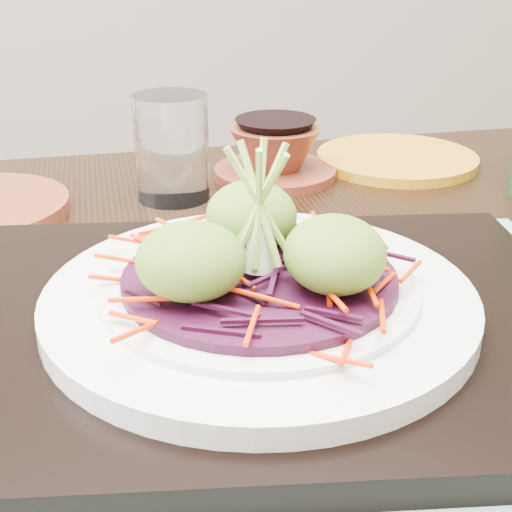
{
  "coord_description": "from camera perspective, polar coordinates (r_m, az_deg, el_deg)",
  "views": [
    {
      "loc": [
        0.04,
        -0.52,
        1.0
      ],
      "look_at": [
        0.09,
        -0.08,
        0.8
      ],
      "focal_mm": 50.0,
      "sensor_mm": 36.0,
      "label": 1
    }
  ],
  "objects": [
    {
      "name": "dining_table",
      "position": [
        0.62,
        0.07,
        -10.4
      ],
      "size": [
        1.28,
        0.92,
        0.75
      ],
      "rotation": [
        0.0,
        0.0,
        0.11
      ],
      "color": "black",
      "rests_on": "ground"
    },
    {
      "name": "placemat",
      "position": [
        0.49,
        0.26,
        -6.61
      ],
      "size": [
        0.53,
        0.42,
        0.0
      ],
      "primitive_type": "cube",
      "rotation": [
        0.0,
        0.0,
        -0.04
      ],
      "color": "#80A69C",
      "rests_on": "dining_table"
    },
    {
      "name": "serving_tray",
      "position": [
        0.49,
        0.26,
        -5.38
      ],
      "size": [
        0.46,
        0.35,
        0.02
      ],
      "primitive_type": "cube",
      "rotation": [
        0.0,
        0.0,
        -0.04
      ],
      "color": "black",
      "rests_on": "placemat"
    },
    {
      "name": "white_plate",
      "position": [
        0.48,
        0.27,
        -3.34
      ],
      "size": [
        0.29,
        0.29,
        0.02
      ],
      "color": "white",
      "rests_on": "serving_tray"
    },
    {
      "name": "cabbage_bed",
      "position": [
        0.47,
        0.27,
        -1.77
      ],
      "size": [
        0.18,
        0.18,
        0.01
      ],
      "primitive_type": "cylinder",
      "color": "#3A0B25",
      "rests_on": "white_plate"
    },
    {
      "name": "carrot_julienne",
      "position": [
        0.47,
        0.27,
        -0.8
      ],
      "size": [
        0.22,
        0.22,
        0.01
      ],
      "primitive_type": null,
      "color": "red",
      "rests_on": "cabbage_bed"
    },
    {
      "name": "guacamole_scoops",
      "position": [
        0.46,
        0.29,
        1.06
      ],
      "size": [
        0.16,
        0.14,
        0.05
      ],
      "color": "#5B8026",
      "rests_on": "cabbage_bed"
    },
    {
      "name": "scallion_garnish",
      "position": [
        0.45,
        0.28,
        3.66
      ],
      "size": [
        0.07,
        0.07,
        0.1
      ],
      "primitive_type": null,
      "color": "#98C54E",
      "rests_on": "cabbage_bed"
    },
    {
      "name": "water_glass",
      "position": [
        0.74,
        -6.75,
        8.6
      ],
      "size": [
        0.1,
        0.1,
        0.11
      ],
      "primitive_type": "cylinder",
      "rotation": [
        0.0,
        0.0,
        0.5
      ],
      "color": "white",
      "rests_on": "dining_table"
    },
    {
      "name": "terracotta_bowl_set",
      "position": [
        0.81,
        1.54,
        8.1
      ],
      "size": [
        0.18,
        0.18,
        0.06
      ],
      "rotation": [
        0.0,
        0.0,
        0.33
      ],
      "color": "maroon",
      "rests_on": "dining_table"
    },
    {
      "name": "yellow_plate",
      "position": [
        0.88,
        11.19,
        7.64
      ],
      "size": [
        0.24,
        0.24,
        0.01
      ],
      "primitive_type": "cylinder",
      "rotation": [
        0.0,
        0.0,
        -0.32
      ],
      "color": "#C18115",
      "rests_on": "dining_table"
    }
  ]
}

